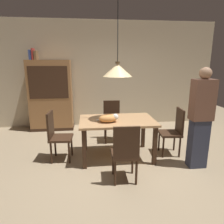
{
  "coord_description": "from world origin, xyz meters",
  "views": [
    {
      "loc": [
        -0.4,
        -3.17,
        1.81
      ],
      "look_at": [
        0.05,
        0.65,
        0.85
      ],
      "focal_mm": 32.51,
      "sensor_mm": 36.0,
      "label": 1
    }
  ],
  "objects_px": {
    "book_brown_thick": "(36,55)",
    "person_standing": "(201,119)",
    "chair_far_back": "(112,119)",
    "book_red_tall": "(33,54)",
    "pendant_lamp": "(118,70)",
    "book_blue_wide": "(31,55)",
    "hutch_bookcase": "(51,97)",
    "chair_right_side": "(174,130)",
    "cat_sleeping": "(109,118)",
    "dining_table": "(117,125)",
    "chair_near_front": "(125,151)",
    "chair_left_side": "(57,134)"
  },
  "relations": [
    {
      "from": "book_brown_thick",
      "to": "person_standing",
      "type": "distance_m",
      "value": 4.11
    },
    {
      "from": "chair_far_back",
      "to": "book_red_tall",
      "type": "distance_m",
      "value": 2.59
    },
    {
      "from": "chair_far_back",
      "to": "book_red_tall",
      "type": "xyz_separation_m",
      "value": [
        -1.88,
        1.0,
        1.48
      ]
    },
    {
      "from": "pendant_lamp",
      "to": "book_blue_wide",
      "type": "height_order",
      "value": "pendant_lamp"
    },
    {
      "from": "hutch_bookcase",
      "to": "chair_right_side",
      "type": "bearing_deg",
      "value": -35.38
    },
    {
      "from": "cat_sleeping",
      "to": "book_red_tall",
      "type": "bearing_deg",
      "value": 130.24
    },
    {
      "from": "dining_table",
      "to": "chair_near_front",
      "type": "distance_m",
      "value": 0.89
    },
    {
      "from": "chair_right_side",
      "to": "cat_sleeping",
      "type": "relative_size",
      "value": 2.38
    },
    {
      "from": "chair_far_back",
      "to": "chair_near_front",
      "type": "bearing_deg",
      "value": -90.16
    },
    {
      "from": "pendant_lamp",
      "to": "person_standing",
      "type": "height_order",
      "value": "pendant_lamp"
    },
    {
      "from": "cat_sleeping",
      "to": "hutch_bookcase",
      "type": "distance_m",
      "value": 2.42
    },
    {
      "from": "dining_table",
      "to": "person_standing",
      "type": "bearing_deg",
      "value": -21.92
    },
    {
      "from": "chair_left_side",
      "to": "chair_right_side",
      "type": "height_order",
      "value": "same"
    },
    {
      "from": "chair_left_side",
      "to": "chair_near_front",
      "type": "bearing_deg",
      "value": -38.14
    },
    {
      "from": "dining_table",
      "to": "hutch_bookcase",
      "type": "distance_m",
      "value": 2.42
    },
    {
      "from": "chair_left_side",
      "to": "dining_table",
      "type": "bearing_deg",
      "value": -0.28
    },
    {
      "from": "chair_near_front",
      "to": "cat_sleeping",
      "type": "xyz_separation_m",
      "value": [
        -0.17,
        0.74,
        0.32
      ]
    },
    {
      "from": "pendant_lamp",
      "to": "person_standing",
      "type": "bearing_deg",
      "value": -21.92
    },
    {
      "from": "book_blue_wide",
      "to": "person_standing",
      "type": "distance_m",
      "value": 4.21
    },
    {
      "from": "cat_sleeping",
      "to": "chair_right_side",
      "type": "bearing_deg",
      "value": 5.87
    },
    {
      "from": "chair_right_side",
      "to": "cat_sleeping",
      "type": "height_order",
      "value": "chair_right_side"
    },
    {
      "from": "book_red_tall",
      "to": "book_brown_thick",
      "type": "xyz_separation_m",
      "value": [
        0.07,
        0.0,
        -0.03
      ]
    },
    {
      "from": "pendant_lamp",
      "to": "book_red_tall",
      "type": "height_order",
      "value": "pendant_lamp"
    },
    {
      "from": "hutch_bookcase",
      "to": "book_red_tall",
      "type": "height_order",
      "value": "book_red_tall"
    },
    {
      "from": "cat_sleeping",
      "to": "book_blue_wide",
      "type": "bearing_deg",
      "value": 131.27
    },
    {
      "from": "chair_near_front",
      "to": "book_red_tall",
      "type": "xyz_separation_m",
      "value": [
        -1.87,
        2.75,
        1.48
      ]
    },
    {
      "from": "cat_sleeping",
      "to": "book_blue_wide",
      "type": "distance_m",
      "value": 2.91
    },
    {
      "from": "chair_near_front",
      "to": "pendant_lamp",
      "type": "xyz_separation_m",
      "value": [
        0.0,
        0.88,
        1.15
      ]
    },
    {
      "from": "chair_far_back",
      "to": "pendant_lamp",
      "type": "height_order",
      "value": "pendant_lamp"
    },
    {
      "from": "chair_right_side",
      "to": "book_brown_thick",
      "type": "height_order",
      "value": "book_brown_thick"
    },
    {
      "from": "chair_left_side",
      "to": "book_blue_wide",
      "type": "xyz_separation_m",
      "value": [
        -0.81,
        1.87,
        1.46
      ]
    },
    {
      "from": "book_red_tall",
      "to": "person_standing",
      "type": "relative_size",
      "value": 0.16
    },
    {
      "from": "cat_sleeping",
      "to": "chair_near_front",
      "type": "bearing_deg",
      "value": -77.02
    },
    {
      "from": "chair_far_back",
      "to": "book_brown_thick",
      "type": "bearing_deg",
      "value": 151.23
    },
    {
      "from": "book_red_tall",
      "to": "chair_left_side",
      "type": "bearing_deg",
      "value": -68.15
    },
    {
      "from": "chair_near_front",
      "to": "book_blue_wide",
      "type": "relative_size",
      "value": 3.88
    },
    {
      "from": "book_brown_thick",
      "to": "hutch_bookcase",
      "type": "bearing_deg",
      "value": -0.29
    },
    {
      "from": "dining_table",
      "to": "chair_right_side",
      "type": "xyz_separation_m",
      "value": [
        1.13,
        -0.01,
        -0.14
      ]
    },
    {
      "from": "hutch_bookcase",
      "to": "book_red_tall",
      "type": "distance_m",
      "value": 1.16
    },
    {
      "from": "chair_far_back",
      "to": "book_blue_wide",
      "type": "bearing_deg",
      "value": 152.87
    },
    {
      "from": "cat_sleeping",
      "to": "pendant_lamp",
      "type": "height_order",
      "value": "pendant_lamp"
    },
    {
      "from": "cat_sleeping",
      "to": "person_standing",
      "type": "relative_size",
      "value": 0.23
    },
    {
      "from": "dining_table",
      "to": "pendant_lamp",
      "type": "height_order",
      "value": "pendant_lamp"
    },
    {
      "from": "chair_left_side",
      "to": "book_brown_thick",
      "type": "bearing_deg",
      "value": 110.06
    },
    {
      "from": "chair_left_side",
      "to": "book_blue_wide",
      "type": "distance_m",
      "value": 2.51
    },
    {
      "from": "chair_near_front",
      "to": "person_standing",
      "type": "bearing_deg",
      "value": 14.23
    },
    {
      "from": "chair_right_side",
      "to": "hutch_bookcase",
      "type": "bearing_deg",
      "value": 144.62
    },
    {
      "from": "hutch_bookcase",
      "to": "book_blue_wide",
      "type": "xyz_separation_m",
      "value": [
        -0.42,
        0.0,
        1.08
      ]
    },
    {
      "from": "pendant_lamp",
      "to": "book_brown_thick",
      "type": "xyz_separation_m",
      "value": [
        -1.81,
        1.87,
        0.3
      ]
    },
    {
      "from": "dining_table",
      "to": "hutch_bookcase",
      "type": "relative_size",
      "value": 0.76
    }
  ]
}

